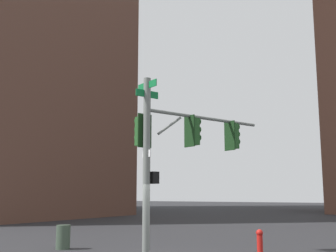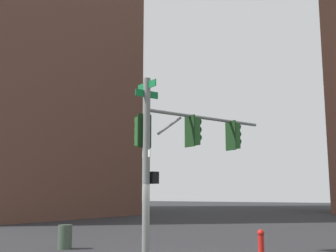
{
  "view_description": "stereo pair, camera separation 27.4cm",
  "coord_description": "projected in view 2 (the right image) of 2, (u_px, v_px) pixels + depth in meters",
  "views": [
    {
      "loc": [
        -12.21,
        -7.64,
        2.19
      ],
      "look_at": [
        0.5,
        -0.2,
        4.54
      ],
      "focal_mm": 45.51,
      "sensor_mm": 36.0,
      "label": 1
    },
    {
      "loc": [
        -12.07,
        -7.87,
        2.19
      ],
      "look_at": [
        0.5,
        -0.2,
        4.54
      ],
      "focal_mm": 45.51,
      "sensor_mm": 36.0,
      "label": 2
    }
  ],
  "objects": [
    {
      "name": "litter_bin",
      "position": [
        65.0,
        237.0,
        17.16
      ],
      "size": [
        0.56,
        0.56,
        0.95
      ],
      "primitive_type": "cylinder",
      "color": "#384738",
      "rests_on": "ground_plane"
    },
    {
      "name": "fire_hydrant",
      "position": [
        261.0,
        240.0,
        15.89
      ],
      "size": [
        0.34,
        0.26,
        0.87
      ],
      "color": "red",
      "rests_on": "ground_plane"
    },
    {
      "name": "signal_pole_assembly",
      "position": [
        175.0,
        144.0,
        15.08
      ],
      "size": [
        5.44,
        2.71,
        6.12
      ],
      "rotation": [
        0.0,
        0.0,
        5.89
      ],
      "color": "slate",
      "rests_on": "ground_plane"
    }
  ]
}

